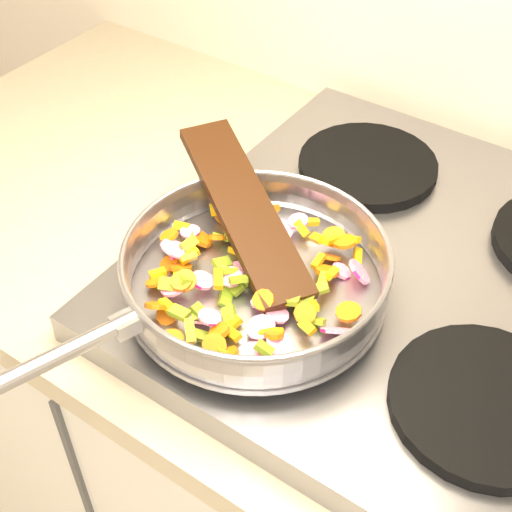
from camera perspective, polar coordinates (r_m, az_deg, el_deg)
The scene contains 7 objects.
cooktop at distance 0.88m, azimuth 12.45°, elevation -1.95°, with size 0.60×0.60×0.04m, color #939399.
grate_fl at distance 0.81m, azimuth -0.43°, elevation -2.38°, with size 0.19×0.19×0.02m, color black.
grate_fr at distance 0.74m, azimuth 17.88°, elevation -11.12°, with size 0.19×0.19×0.02m, color black.
grate_bl at distance 1.00m, azimuth 8.92°, elevation 7.17°, with size 0.19×0.19×0.02m, color black.
saute_pan at distance 0.77m, azimuth -0.15°, elevation -1.10°, with size 0.33×0.48×0.06m.
vegetable_heap at distance 0.78m, azimuth -0.41°, elevation -1.55°, with size 0.27×0.26×0.05m.
wooden_spatula at distance 0.82m, azimuth -0.98°, elevation 3.86°, with size 0.27×0.06×0.01m, color black.
Camera 1 is at (-0.51, 1.06, 1.53)m, focal length 50.00 mm.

